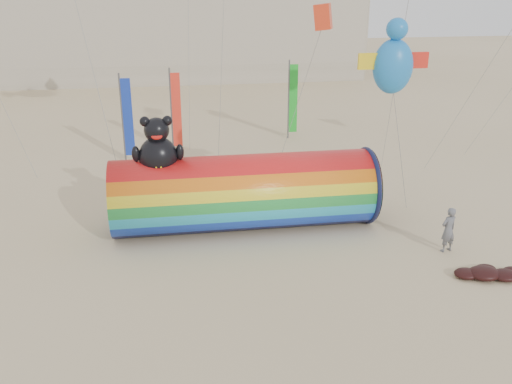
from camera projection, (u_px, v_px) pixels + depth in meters
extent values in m
plane|color=#CCB58C|center=(249.00, 266.00, 21.55)|extent=(160.00, 160.00, 0.00)
cylinder|color=red|center=(244.00, 192.00, 24.32)|extent=(11.12, 3.24, 3.24)
torus|color=#0F1438|center=(366.00, 185.00, 25.13)|extent=(0.22, 3.40, 3.40)
cylinder|color=black|center=(369.00, 185.00, 25.15)|extent=(0.06, 3.21, 3.21)
ellipsoid|color=black|center=(158.00, 157.00, 23.17)|extent=(1.58, 1.42, 1.67)
ellipsoid|color=yellow|center=(158.00, 163.00, 22.74)|extent=(0.82, 0.36, 0.71)
sphere|color=black|center=(157.00, 130.00, 22.78)|extent=(1.02, 1.02, 1.02)
sphere|color=black|center=(145.00, 121.00, 22.58)|extent=(0.41, 0.41, 0.41)
sphere|color=black|center=(167.00, 121.00, 22.71)|extent=(0.41, 0.41, 0.41)
ellipsoid|color=red|center=(157.00, 136.00, 22.44)|extent=(0.45, 0.16, 0.29)
ellipsoid|color=black|center=(136.00, 154.00, 22.89)|extent=(0.33, 0.33, 0.67)
ellipsoid|color=black|center=(180.00, 152.00, 23.15)|extent=(0.33, 0.33, 0.67)
imported|color=slate|center=(448.00, 230.00, 22.38)|extent=(0.78, 0.62, 1.86)
ellipsoid|color=#350C09|center=(484.00, 273.00, 20.60)|extent=(1.17, 0.99, 0.41)
ellipsoid|color=#350C09|center=(505.00, 275.00, 20.53)|extent=(0.99, 0.84, 0.34)
ellipsoid|color=#350C09|center=(467.00, 274.00, 20.67)|extent=(0.91, 0.77, 0.32)
ellipsoid|color=#350C09|center=(486.00, 269.00, 21.04)|extent=(0.78, 0.66, 0.27)
cylinder|color=#59595E|center=(122.00, 119.00, 32.66)|extent=(0.10, 0.10, 5.20)
cube|color=#1633AB|center=(128.00, 118.00, 32.69)|extent=(0.56, 0.06, 4.50)
cylinder|color=#59595E|center=(171.00, 111.00, 34.47)|extent=(0.10, 0.10, 5.20)
cube|color=#F73522|center=(176.00, 110.00, 34.50)|extent=(0.56, 0.06, 4.50)
cylinder|color=#59595E|center=(289.00, 100.00, 37.66)|extent=(0.10, 0.10, 5.20)
cube|color=green|center=(293.00, 99.00, 37.68)|extent=(0.56, 0.06, 4.50)
ellipsoid|color=blue|center=(393.00, 66.00, 21.13)|extent=(1.52, 1.18, 2.03)
cube|color=#EE3B1A|center=(323.00, 17.00, 27.29)|extent=(0.74, 0.74, 1.19)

